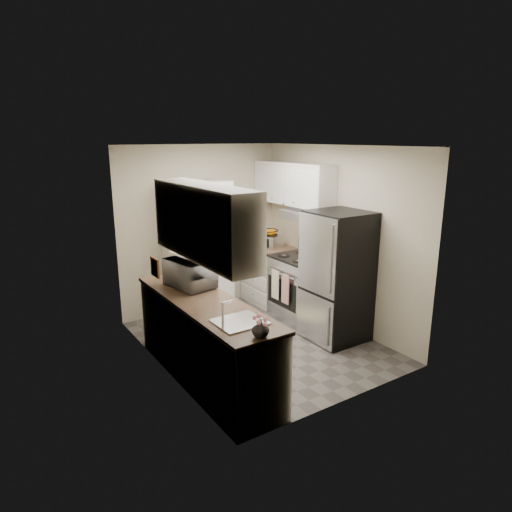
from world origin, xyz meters
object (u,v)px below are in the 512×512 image
(wine_bottle, at_px, (165,273))
(electric_range, at_px, (300,287))
(refrigerator, at_px, (337,276))
(pantry_cabinet, at_px, (198,250))
(toaster_oven, at_px, (270,241))
(microwave, at_px, (190,273))

(wine_bottle, bearing_deg, electric_range, 1.52)
(refrigerator, bearing_deg, pantry_cabinet, 123.46)
(toaster_oven, bearing_deg, refrigerator, -108.41)
(wine_bottle, bearing_deg, refrigerator, -19.94)
(pantry_cabinet, bearing_deg, toaster_oven, -8.43)
(refrigerator, relative_size, toaster_oven, 4.96)
(electric_range, distance_m, refrigerator, 0.88)
(refrigerator, bearing_deg, microwave, 165.39)
(electric_range, xyz_separation_m, microwave, (-1.88, -0.32, 0.60))
(pantry_cabinet, distance_m, refrigerator, 2.07)
(pantry_cabinet, bearing_deg, microwave, -119.74)
(pantry_cabinet, relative_size, wine_bottle, 7.72)
(pantry_cabinet, relative_size, refrigerator, 1.18)
(pantry_cabinet, bearing_deg, wine_bottle, -132.94)
(pantry_cabinet, height_order, electric_range, pantry_cabinet)
(refrigerator, xyz_separation_m, microwave, (-1.85, 0.48, 0.23))
(microwave, distance_m, wine_bottle, 0.33)
(toaster_oven, bearing_deg, electric_range, -106.29)
(toaster_oven, bearing_deg, wine_bottle, -176.52)
(toaster_oven, bearing_deg, pantry_cabinet, 153.65)
(refrigerator, bearing_deg, toaster_oven, 89.52)
(pantry_cabinet, xyz_separation_m, electric_range, (1.17, -0.93, -0.52))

